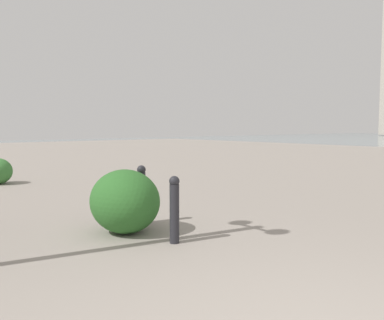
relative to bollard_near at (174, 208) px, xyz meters
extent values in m
cylinder|color=#232328|center=(0.00, 0.00, -0.07)|extent=(0.12, 0.12, 0.73)
sphere|color=#232328|center=(0.00, 0.00, 0.34)|extent=(0.13, 0.13, 0.13)
cylinder|color=#232328|center=(1.14, -0.25, -0.05)|extent=(0.12, 0.12, 0.77)
sphere|color=#232328|center=(1.14, -0.25, 0.37)|extent=(0.13, 0.13, 0.13)
ellipsoid|color=#2D6628|center=(0.82, 0.22, 0.00)|extent=(1.02, 0.92, 0.87)
camera|label=1|loc=(-4.04, 3.07, 1.02)|focal=38.99mm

